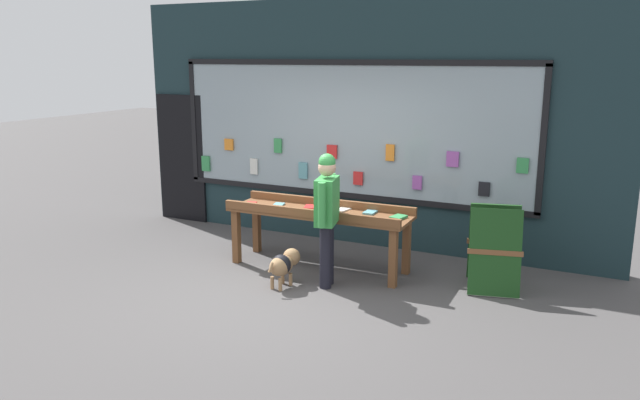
{
  "coord_description": "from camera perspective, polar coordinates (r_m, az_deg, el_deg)",
  "views": [
    {
      "loc": [
        3.45,
        -5.92,
        2.72
      ],
      "look_at": [
        0.11,
        0.85,
        0.97
      ],
      "focal_mm": 35.0,
      "sensor_mm": 36.0,
      "label": 1
    }
  ],
  "objects": [
    {
      "name": "display_table_main",
      "position": [
        8.04,
        -0.04,
        -1.55
      ],
      "size": [
        2.41,
        0.74,
        0.86
      ],
      "color": "brown",
      "rests_on": "ground_plane"
    },
    {
      "name": "small_dog",
      "position": [
        7.53,
        -3.35,
        -5.84
      ],
      "size": [
        0.28,
        0.58,
        0.43
      ],
      "rotation": [
        0.0,
        0.0,
        1.46
      ],
      "color": "#99724C",
      "rests_on": "ground_plane"
    },
    {
      "name": "shopfront_facade",
      "position": [
        9.07,
        3.39,
        6.86
      ],
      "size": [
        7.33,
        0.29,
        3.52
      ],
      "color": "#192D33",
      "rests_on": "ground_plane"
    },
    {
      "name": "sandwich_board_sign",
      "position": [
        7.68,
        15.64,
        -4.18
      ],
      "size": [
        0.73,
        0.78,
        1.0
      ],
      "rotation": [
        0.0,
        0.0,
        0.25
      ],
      "color": "#193F19",
      "rests_on": "ground_plane"
    },
    {
      "name": "person_browsing",
      "position": [
        7.35,
        0.64,
        -0.97
      ],
      "size": [
        0.32,
        0.63,
        1.62
      ],
      "rotation": [
        0.0,
        0.0,
        1.8
      ],
      "color": "black",
      "rests_on": "ground_plane"
    },
    {
      "name": "ground_plane",
      "position": [
        7.37,
        -3.74,
        -8.61
      ],
      "size": [
        40.0,
        40.0,
        0.0
      ],
      "primitive_type": "plane",
      "color": "#474444"
    }
  ]
}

